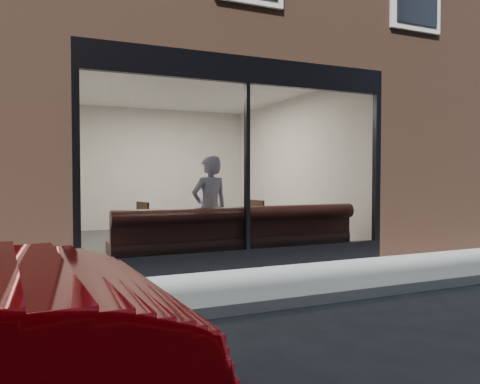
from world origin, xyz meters
name	(u,v)px	position (x,y,z in m)	size (l,w,h in m)	color
ground	(323,302)	(0.00, 0.00, 0.00)	(120.00, 120.00, 0.00)	black
sidewalk_near	(280,282)	(0.00, 1.00, 0.01)	(40.00, 2.00, 0.01)	gray
kerb_near	(325,297)	(0.00, -0.05, 0.06)	(40.00, 0.10, 0.12)	gray
host_building_pier_right	(279,170)	(3.75, 8.00, 1.60)	(2.50, 12.00, 3.20)	brown
host_building_backfill	(134,170)	(0.00, 11.00, 1.60)	(5.00, 6.00, 3.20)	brown
cafe_floor	(189,242)	(0.00, 5.00, 0.02)	(6.00, 6.00, 0.00)	#2D2D30
cafe_ceiling	(188,90)	(0.00, 5.00, 3.19)	(6.00, 6.00, 0.00)	white
cafe_wall_back	(155,169)	(0.00, 7.99, 1.60)	(5.00, 5.00, 0.00)	silver
cafe_wall_left	(61,166)	(-2.49, 5.00, 1.60)	(6.00, 6.00, 0.00)	silver
cafe_wall_right	(292,168)	(2.49, 5.00, 1.60)	(6.00, 6.00, 0.00)	silver
storefront_kick	(247,259)	(0.00, 2.05, 0.15)	(5.00, 0.10, 0.30)	black
storefront_header	(247,70)	(0.00, 2.05, 3.00)	(5.00, 0.10, 0.40)	black
storefront_mullion	(247,167)	(0.00, 2.05, 1.55)	(0.06, 0.10, 2.50)	black
storefront_glass	(248,167)	(0.00, 2.02, 1.55)	(4.80, 4.80, 0.00)	white
banquette	(237,250)	(0.00, 2.45, 0.23)	(4.00, 0.55, 0.45)	#3A1915
person	(210,210)	(-0.38, 2.65, 0.87)	(0.64, 0.42, 1.74)	#9CA6CF
cafe_table_left	(184,214)	(-0.54, 3.54, 0.74)	(0.55, 0.55, 0.04)	#302112
cafe_table_right	(249,214)	(0.48, 3.00, 0.74)	(0.63, 0.63, 0.04)	#302112
cafe_chair_left	(133,243)	(-1.39, 3.82, 0.24)	(0.40, 0.40, 0.04)	#302112
cafe_chair_right	(248,238)	(0.73, 3.61, 0.24)	(0.46, 0.46, 0.04)	#302112
wall_poster	(66,162)	(-2.45, 4.16, 1.64)	(0.02, 0.65, 0.87)	white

